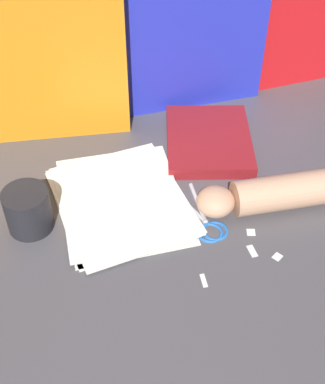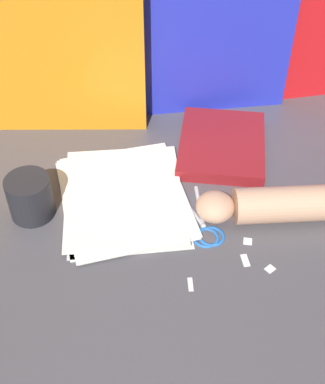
{
  "view_description": "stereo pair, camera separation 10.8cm",
  "coord_description": "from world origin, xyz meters",
  "px_view_note": "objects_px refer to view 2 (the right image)",
  "views": [
    {
      "loc": [
        -0.22,
        -0.7,
        0.81
      ],
      "look_at": [
        0.03,
        0.04,
        0.06
      ],
      "focal_mm": 50.0,
      "sensor_mm": 36.0,
      "label": 1
    },
    {
      "loc": [
        -0.12,
        -0.72,
        0.81
      ],
      "look_at": [
        0.03,
        0.04,
        0.06
      ],
      "focal_mm": 50.0,
      "sensor_mm": 36.0,
      "label": 2
    }
  ],
  "objects_px": {
    "book_closed": "(222,145)",
    "scissors": "(204,226)",
    "mug": "(30,197)",
    "hand_forearm": "(279,205)",
    "paper_stack": "(124,197)"
  },
  "relations": [
    {
      "from": "scissors",
      "to": "book_closed",
      "type": "bearing_deg",
      "value": 66.69
    },
    {
      "from": "paper_stack",
      "to": "mug",
      "type": "relative_size",
      "value": 3.61
    },
    {
      "from": "scissors",
      "to": "mug",
      "type": "bearing_deg",
      "value": 162.34
    },
    {
      "from": "hand_forearm",
      "to": "paper_stack",
      "type": "bearing_deg",
      "value": 159.8
    },
    {
      "from": "hand_forearm",
      "to": "mug",
      "type": "distance_m",
      "value": 0.51
    },
    {
      "from": "book_closed",
      "to": "scissors",
      "type": "distance_m",
      "value": 0.26
    },
    {
      "from": "book_closed",
      "to": "hand_forearm",
      "type": "xyz_separation_m",
      "value": [
        0.05,
        -0.23,
        0.02
      ]
    },
    {
      "from": "paper_stack",
      "to": "book_closed",
      "type": "bearing_deg",
      "value": 26.2
    },
    {
      "from": "hand_forearm",
      "to": "scissors",
      "type": "bearing_deg",
      "value": 179.91
    },
    {
      "from": "paper_stack",
      "to": "scissors",
      "type": "xyz_separation_m",
      "value": [
        0.15,
        -0.11,
        -0.0
      ]
    },
    {
      "from": "hand_forearm",
      "to": "mug",
      "type": "relative_size",
      "value": 3.61
    },
    {
      "from": "book_closed",
      "to": "scissors",
      "type": "bearing_deg",
      "value": -113.31
    },
    {
      "from": "book_closed",
      "to": "hand_forearm",
      "type": "distance_m",
      "value": 0.24
    },
    {
      "from": "scissors",
      "to": "mug",
      "type": "relative_size",
      "value": 1.96
    },
    {
      "from": "paper_stack",
      "to": "scissors",
      "type": "relative_size",
      "value": 1.84
    }
  ]
}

